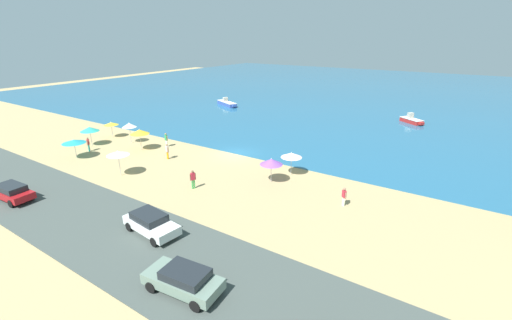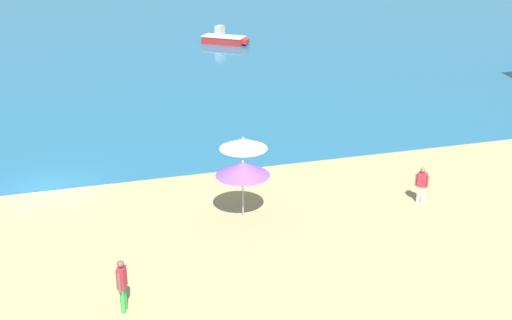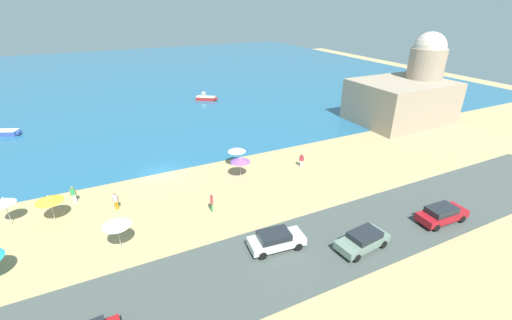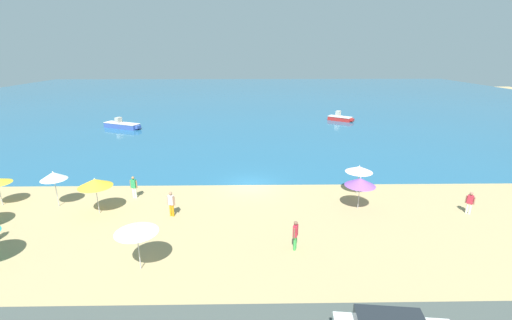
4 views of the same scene
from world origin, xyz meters
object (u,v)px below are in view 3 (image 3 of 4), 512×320
bather_2 (302,159)px  bather_4 (212,202)px  parked_car_4 (276,240)px  beach_umbrella_5 (116,223)px  beach_umbrella_6 (49,199)px  bather_1 (73,193)px  beach_umbrella_2 (237,150)px  skiff_offshore (206,98)px  parked_car_2 (442,214)px  beach_umbrella_1 (240,160)px  bather_0 (116,200)px  beach_umbrella_3 (4,201)px  harbor_fortress (407,93)px  parked_car_1 (363,240)px

bather_2 → bather_4: bather_4 is taller
parked_car_4 → beach_umbrella_5: bearing=153.4°
beach_umbrella_5 → beach_umbrella_6: beach_umbrella_5 is taller
bather_1 → beach_umbrella_6: bearing=-123.4°
beach_umbrella_2 → skiff_offshore: size_ratio=0.60×
parked_car_2 → skiff_offshore: size_ratio=1.18×
skiff_offshore → bather_2: bearing=-88.8°
bather_2 → parked_car_2: 15.33m
beach_umbrella_1 → parked_car_2: bearing=-51.8°
beach_umbrella_1 → bather_0: size_ratio=1.35×
skiff_offshore → parked_car_2: bearing=-83.3°
bather_2 → skiff_offshore: bearing=91.2°
bather_4 → parked_car_2: bearing=-31.0°
bather_4 → parked_car_2: 20.06m
beach_umbrella_1 → bather_4: 7.24m
beach_umbrella_3 → beach_umbrella_6: size_ratio=1.04×
beach_umbrella_3 → skiff_offshore: bearing=47.6°
beach_umbrella_2 → beach_umbrella_5: (-13.87, -9.31, 0.25)m
bather_1 → bather_2: bearing=-7.3°
skiff_offshore → beach_umbrella_3: bearing=-132.4°
beach_umbrella_1 → bather_4: bearing=-135.1°
parked_car_4 → bather_1: bearing=134.2°
bather_2 → bather_0: bearing=-179.9°
beach_umbrella_3 → parked_car_2: 37.13m
harbor_fortress → beach_umbrella_6: bearing=-172.3°
beach_umbrella_2 → skiff_offshore: bearing=78.4°
beach_umbrella_2 → parked_car_2: (11.41, -17.99, -1.20)m
bather_4 → parked_car_2: size_ratio=0.38×
skiff_offshore → beach_umbrella_1: bearing=-102.0°
bather_0 → parked_car_4: bather_0 is taller
parked_car_1 → bather_4: bearing=131.0°
bather_0 → bather_1: size_ratio=1.01×
bather_0 → parked_car_2: 28.86m
parked_car_4 → parked_car_2: bearing=-12.7°
beach_umbrella_1 → bather_1: (-16.28, 2.16, -1.06)m
beach_umbrella_3 → parked_car_2: size_ratio=0.58×
parked_car_1 → skiff_offshore: 46.55m
parked_car_1 → harbor_fortress: (27.67, 21.38, 3.46)m
beach_umbrella_2 → skiff_offshore: (5.93, 28.79, -1.57)m
bather_1 → harbor_fortress: harbor_fortress is taller
beach_umbrella_3 → bather_4: 17.26m
bather_4 → harbor_fortress: harbor_fortress is taller
bather_4 → bather_0: bearing=151.7°
parked_car_4 → skiff_offshore: size_ratio=1.15×
beach_umbrella_6 → bather_2: (25.22, -0.51, -1.33)m
beach_umbrella_5 → bather_2: beach_umbrella_5 is taller
parked_car_1 → parked_car_2: (8.51, -0.33, 0.04)m
bather_2 → parked_car_4: (-9.69, -11.27, -0.05)m
parked_car_2 → beach_umbrella_5: bearing=161.1°
beach_umbrella_2 → bather_1: (-16.99, -0.44, -1.07)m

